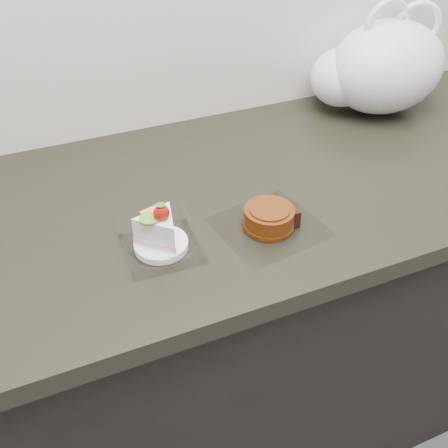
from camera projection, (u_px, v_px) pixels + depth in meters
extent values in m
cube|color=black|center=(212.00, 339.00, 1.30)|extent=(2.00, 0.60, 0.86)
cube|color=black|center=(209.00, 199.00, 1.02)|extent=(2.04, 0.64, 0.04)
cube|color=white|center=(161.00, 248.00, 0.87)|extent=(0.13, 0.13, 0.00)
cylinder|color=white|center=(161.00, 244.00, 0.86)|extent=(0.09, 0.09, 0.01)
ellipsoid|color=#AF190B|center=(161.00, 213.00, 0.81)|extent=(0.03, 0.02, 0.03)
cone|color=#2D7223|center=(161.00, 206.00, 0.80)|extent=(0.02, 0.02, 0.01)
cylinder|color=#7FA830|center=(150.00, 219.00, 0.82)|extent=(0.03, 0.03, 0.00)
cube|color=#FF9B30|center=(153.00, 210.00, 0.83)|extent=(0.05, 0.03, 0.00)
cube|color=white|center=(268.00, 227.00, 0.92)|extent=(0.21, 0.20, 0.00)
cylinder|color=#662F0C|center=(269.00, 218.00, 0.90)|extent=(0.12, 0.12, 0.04)
cylinder|color=#662F0C|center=(268.00, 224.00, 0.91)|extent=(0.12, 0.12, 0.01)
cylinder|color=#662F0C|center=(270.00, 209.00, 0.89)|extent=(0.10, 0.10, 0.00)
cube|color=black|center=(292.00, 217.00, 0.91)|extent=(0.03, 0.03, 0.03)
ellipsoid|color=white|center=(386.00, 67.00, 1.22)|extent=(0.34, 0.29, 0.22)
ellipsoid|color=white|center=(344.00, 77.00, 1.24)|extent=(0.20, 0.19, 0.15)
torus|color=white|center=(387.00, 25.00, 1.16)|extent=(0.12, 0.02, 0.12)
torus|color=white|center=(417.00, 25.00, 1.17)|extent=(0.11, 0.06, 0.11)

